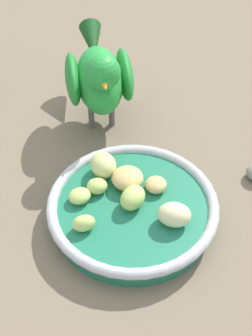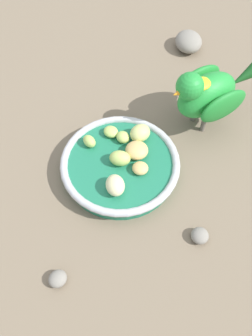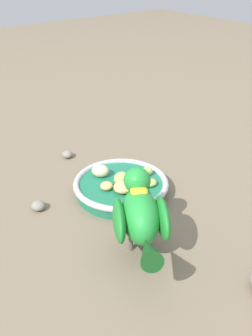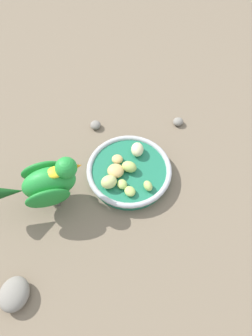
# 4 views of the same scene
# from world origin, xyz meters

# --- Properties ---
(ground_plane) EXTENTS (4.00, 4.00, 0.00)m
(ground_plane) POSITION_xyz_m (0.00, 0.00, 0.00)
(ground_plane) COLOR #756651
(feeding_bowl) EXTENTS (0.20, 0.20, 0.03)m
(feeding_bowl) POSITION_xyz_m (0.00, -0.02, 0.02)
(feeding_bowl) COLOR #1E7251
(feeding_bowl) RESTS_ON ground_plane
(apple_piece_0) EXTENTS (0.04, 0.04, 0.03)m
(apple_piece_0) POSITION_xyz_m (0.00, -0.02, 0.04)
(apple_piece_0) COLOR #B2CC66
(apple_piece_0) RESTS_ON feeding_bowl
(apple_piece_1) EXTENTS (0.05, 0.04, 0.03)m
(apple_piece_1) POSITION_xyz_m (-0.06, -0.01, 0.04)
(apple_piece_1) COLOR #C6D17A
(apple_piece_1) RESTS_ON feeding_bowl
(apple_piece_2) EXTENTS (0.05, 0.05, 0.02)m
(apple_piece_2) POSITION_xyz_m (-0.03, 0.00, 0.04)
(apple_piece_2) COLOR tan
(apple_piece_2) RESTS_ON feeding_bowl
(apple_piece_3) EXTENTS (0.03, 0.03, 0.02)m
(apple_piece_3) POSITION_xyz_m (-0.00, 0.02, 0.03)
(apple_piece_3) COLOR tan
(apple_piece_3) RESTS_ON feeding_bowl
(apple_piece_4) EXTENTS (0.03, 0.03, 0.02)m
(apple_piece_4) POSITION_xyz_m (-0.05, -0.06, 0.03)
(apple_piece_4) COLOR #B2CC66
(apple_piece_4) RESTS_ON feeding_bowl
(apple_piece_5) EXTENTS (0.05, 0.05, 0.03)m
(apple_piece_5) POSITION_xyz_m (0.05, 0.00, 0.04)
(apple_piece_5) COLOR beige
(apple_piece_5) RESTS_ON feeding_bowl
(apple_piece_6) EXTENTS (0.03, 0.03, 0.02)m
(apple_piece_6) POSITION_xyz_m (-0.04, -0.03, 0.03)
(apple_piece_6) COLOR #B2CC66
(apple_piece_6) RESTS_ON feeding_bowl
(apple_piece_7) EXTENTS (0.03, 0.03, 0.02)m
(apple_piece_7) POSITION_xyz_m (-0.01, -0.08, 0.04)
(apple_piece_7) COLOR #B2CC66
(apple_piece_7) RESTS_ON feeding_bowl
(parrot) EXTENTS (0.18, 0.14, 0.14)m
(parrot) POSITION_xyz_m (-0.16, 0.07, 0.08)
(parrot) COLOR #59544C
(parrot) RESTS_ON ground_plane
(pebble_0) EXTENTS (0.03, 0.03, 0.02)m
(pebble_0) POSITION_xyz_m (0.06, 0.15, 0.01)
(pebble_0) COLOR gray
(pebble_0) RESTS_ON ground_plane
(pebble_1) EXTENTS (0.03, 0.03, 0.02)m
(pebble_1) POSITION_xyz_m (0.21, -0.01, 0.01)
(pebble_1) COLOR gray
(pebble_1) RESTS_ON ground_plane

